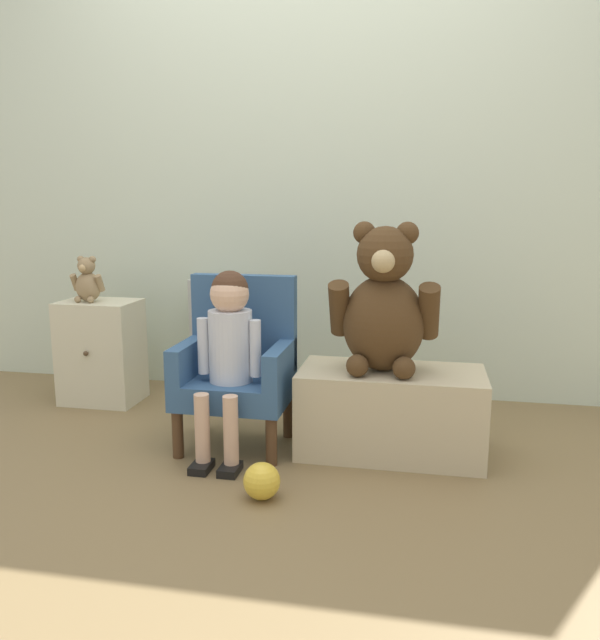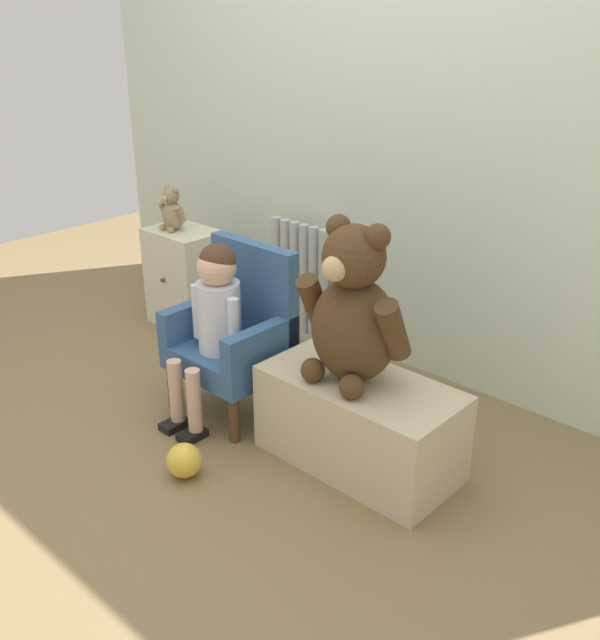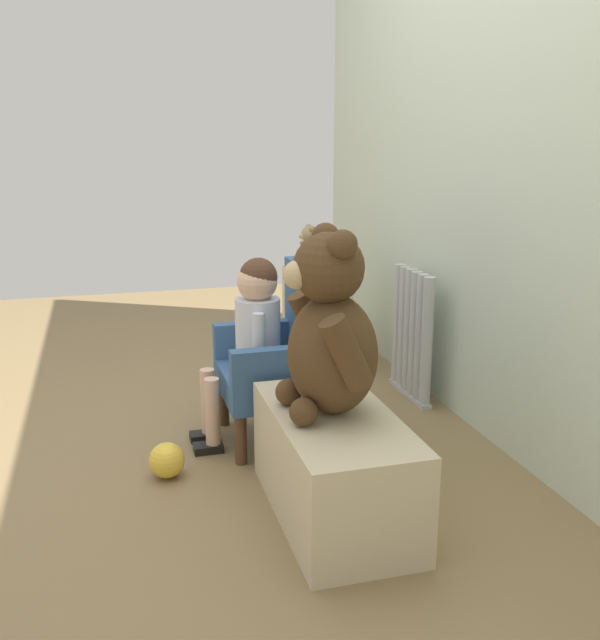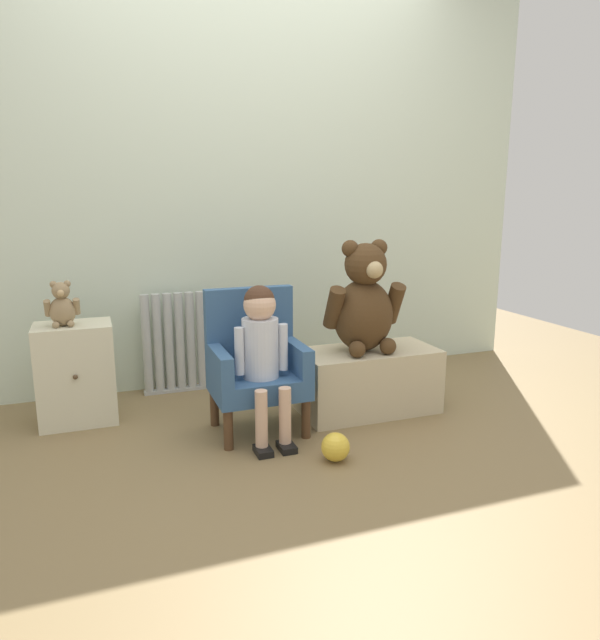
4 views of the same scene
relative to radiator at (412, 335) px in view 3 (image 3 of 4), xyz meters
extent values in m
plane|color=olive|center=(0.44, -1.12, -0.29)|extent=(6.00, 6.00, 0.00)
cube|color=beige|center=(0.44, 0.13, 0.91)|extent=(3.80, 0.05, 2.40)
cylinder|color=#B1B5B3|center=(-0.16, 0.00, 0.01)|extent=(0.05, 0.05, 0.56)
cylinder|color=#B1B5B3|center=(-0.09, 0.00, 0.01)|extent=(0.05, 0.05, 0.56)
cylinder|color=#B1B5B3|center=(-0.03, 0.00, 0.01)|extent=(0.05, 0.05, 0.56)
cylinder|color=#B1B5B3|center=(0.03, 0.00, 0.01)|extent=(0.05, 0.05, 0.56)
cylinder|color=#B1B5B3|center=(0.09, 0.00, 0.01)|extent=(0.05, 0.05, 0.56)
cylinder|color=#B1B5B3|center=(0.15, 0.00, 0.01)|extent=(0.05, 0.05, 0.56)
cube|color=#B1B5B3|center=(0.00, 0.00, -0.28)|extent=(0.37, 0.05, 0.02)
cube|color=beige|center=(-0.53, -0.29, -0.04)|extent=(0.37, 0.26, 0.50)
sphere|color=#4C3823|center=(-0.53, -0.43, -0.01)|extent=(0.02, 0.02, 0.02)
cube|color=#335781|center=(0.29, -0.73, -0.05)|extent=(0.44, 0.36, 0.10)
cube|color=#335781|center=(0.29, -0.58, 0.20)|extent=(0.44, 0.06, 0.40)
cube|color=#335781|center=(0.10, -0.73, 0.07)|extent=(0.06, 0.36, 0.14)
cube|color=#335781|center=(0.48, -0.73, 0.07)|extent=(0.06, 0.36, 0.14)
cylinder|color=#4C331E|center=(0.10, -0.88, -0.19)|extent=(0.04, 0.04, 0.19)
cylinder|color=#4C331E|center=(0.48, -0.88, -0.19)|extent=(0.04, 0.04, 0.19)
cylinder|color=#4C331E|center=(0.10, -0.58, -0.19)|extent=(0.04, 0.04, 0.19)
cylinder|color=#4C331E|center=(0.48, -0.58, -0.19)|extent=(0.04, 0.04, 0.19)
cylinder|color=silver|center=(0.29, -0.77, 0.14)|extent=(0.17, 0.17, 0.28)
sphere|color=#D8AD8E|center=(0.29, -0.77, 0.34)|extent=(0.15, 0.15, 0.15)
sphere|color=#472D1E|center=(0.29, -0.76, 0.36)|extent=(0.14, 0.14, 0.14)
cylinder|color=#D8AD8E|center=(0.24, -0.96, -0.13)|extent=(0.06, 0.06, 0.26)
cube|color=black|center=(0.24, -0.98, -0.27)|extent=(0.07, 0.11, 0.03)
cylinder|color=#D8AD8E|center=(0.35, -0.96, -0.13)|extent=(0.06, 0.06, 0.26)
cube|color=black|center=(0.35, -0.98, -0.27)|extent=(0.07, 0.11, 0.03)
cylinder|color=silver|center=(0.19, -0.79, 0.14)|extent=(0.04, 0.04, 0.22)
cylinder|color=silver|center=(0.40, -0.79, 0.14)|extent=(0.04, 0.04, 0.22)
cube|color=#C1B28E|center=(0.91, -0.66, -0.12)|extent=(0.72, 0.36, 0.34)
ellipsoid|color=#473019|center=(0.87, -0.66, 0.23)|extent=(0.31, 0.27, 0.37)
sphere|color=#473019|center=(0.87, -0.68, 0.50)|extent=(0.21, 0.21, 0.21)
sphere|color=tan|center=(0.87, -0.77, 0.48)|extent=(0.09, 0.09, 0.09)
sphere|color=#473019|center=(0.79, -0.66, 0.58)|extent=(0.09, 0.09, 0.09)
sphere|color=#473019|center=(0.95, -0.66, 0.58)|extent=(0.09, 0.09, 0.09)
cylinder|color=#473019|center=(0.70, -0.68, 0.29)|extent=(0.08, 0.16, 0.23)
cylinder|color=#473019|center=(1.04, -0.68, 0.29)|extent=(0.08, 0.16, 0.23)
sphere|color=#473019|center=(0.79, -0.78, 0.09)|extent=(0.09, 0.09, 0.09)
sphere|color=#473019|center=(0.96, -0.78, 0.09)|extent=(0.09, 0.09, 0.09)
ellipsoid|color=#927955|center=(-0.56, -0.31, 0.29)|extent=(0.12, 0.10, 0.14)
sphere|color=#927955|center=(-0.56, -0.32, 0.39)|extent=(0.08, 0.08, 0.08)
sphere|color=tan|center=(-0.56, -0.35, 0.38)|extent=(0.03, 0.03, 0.03)
sphere|color=#927955|center=(-0.59, -0.31, 0.42)|extent=(0.03, 0.03, 0.03)
sphere|color=#927955|center=(-0.53, -0.31, 0.42)|extent=(0.03, 0.03, 0.03)
cylinder|color=#927955|center=(-0.63, -0.32, 0.31)|extent=(0.03, 0.06, 0.09)
cylinder|color=#927955|center=(-0.50, -0.32, 0.31)|extent=(0.03, 0.06, 0.09)
sphere|color=#927955|center=(-0.60, -0.36, 0.23)|extent=(0.03, 0.03, 0.03)
sphere|color=#927955|center=(-0.53, -0.36, 0.23)|extent=(0.03, 0.03, 0.03)
sphere|color=gold|center=(0.51, -1.14, -0.23)|extent=(0.13, 0.13, 0.13)
camera|label=1|loc=(1.02, -3.02, 0.69)|focal=35.00mm
camera|label=2|loc=(2.23, -2.40, 1.24)|focal=40.00mm
camera|label=3|loc=(2.83, -1.31, 0.88)|focal=40.00mm
camera|label=4|loc=(-0.42, -3.23, 0.83)|focal=32.00mm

